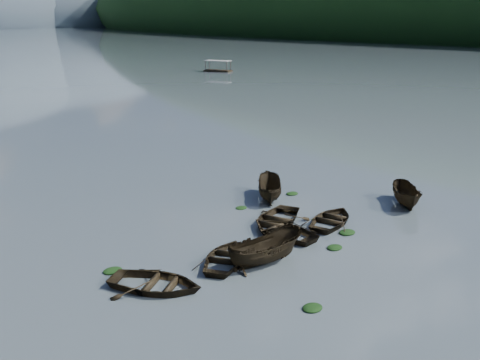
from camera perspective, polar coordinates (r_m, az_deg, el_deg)
ground_plane at (r=30.41m, az=14.48°, el=-8.79°), size 2400.00×2400.00×0.00m
haze_mtn_d at (r=977.93m, az=-18.99°, el=15.36°), size 520.00×520.00×220.00m
rowboat_0 at (r=27.45m, az=-8.96°, el=-11.38°), size 5.60×5.91×1.00m
rowboat_1 at (r=29.87m, az=-1.46°, el=-8.71°), size 5.39×5.14×0.91m
rowboat_2 at (r=29.77m, az=2.69°, el=-8.81°), size 4.95×2.22×1.86m
rowboat_3 at (r=33.47m, az=4.63°, el=-5.82°), size 3.88×5.04×0.97m
rowboat_4 at (r=35.66m, az=9.77°, el=-4.56°), size 5.39×4.62×0.94m
rowboat_5 at (r=40.29m, az=17.28°, el=-2.55°), size 4.25×4.43×1.72m
rowboat_7 at (r=35.08m, az=3.85°, el=-4.71°), size 6.08×5.40×1.04m
rowboat_8 at (r=39.85m, az=3.12°, el=-2.00°), size 4.24×4.64×1.77m
weed_clump_0 at (r=25.69m, az=7.73°, el=-13.46°), size 1.02×0.84×0.22m
weed_clump_1 at (r=31.96m, az=10.06°, el=-7.19°), size 1.00×0.80×0.22m
weed_clump_2 at (r=34.22m, az=11.35°, el=-5.59°), size 1.12×0.90×0.24m
weed_clump_3 at (r=36.06m, az=8.20°, el=-4.23°), size 0.79×0.67×0.18m
weed_clump_4 at (r=42.31m, az=17.01°, el=-1.60°), size 1.26×1.00×0.26m
weed_clump_5 at (r=29.58m, az=-13.43°, el=-9.48°), size 1.04×0.84×0.22m
weed_clump_6 at (r=37.81m, az=0.13°, el=-3.03°), size 0.86×0.71×0.18m
weed_clump_7 at (r=40.96m, az=5.58°, el=-1.52°), size 0.99×0.79×0.22m
pontoon_right at (r=135.09m, az=-2.37°, el=11.48°), size 5.63×7.25×2.58m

